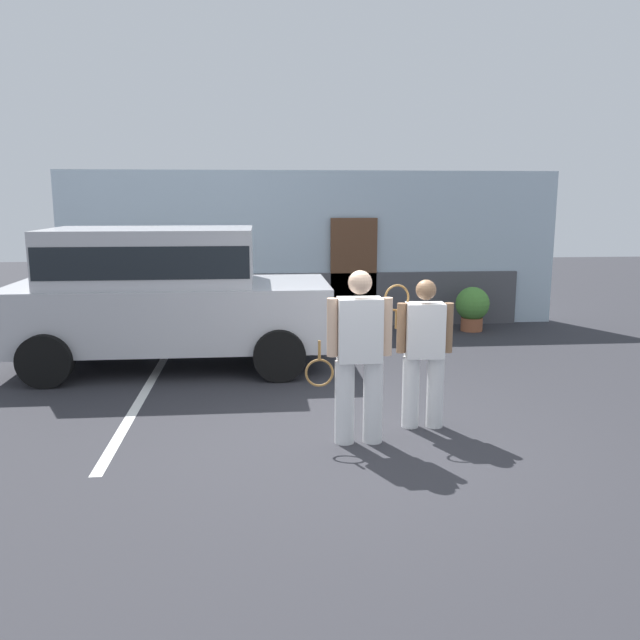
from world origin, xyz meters
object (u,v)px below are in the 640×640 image
Objects in this scene: parked_suv at (163,290)px; tennis_player_woman at (424,351)px; tennis_player_man at (359,355)px; potted_plant_by_porch at (472,307)px.

tennis_player_woman is (3.16, -2.91, -0.29)m from parked_suv.
parked_suv is 4.31m from tennis_player_woman.
tennis_player_man is 2.13× the size of potted_plant_by_porch.
parked_suv reaches higher than potted_plant_by_porch.
parked_suv reaches higher than tennis_player_man.
potted_plant_by_porch is at bearing 21.48° from parked_suv.
potted_plant_by_porch is at bearing -109.82° from tennis_player_woman.
tennis_player_man is at bearing -54.29° from parked_suv.
tennis_player_woman is 5.54m from potted_plant_by_porch.
parked_suv is 5.52× the size of potted_plant_by_porch.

